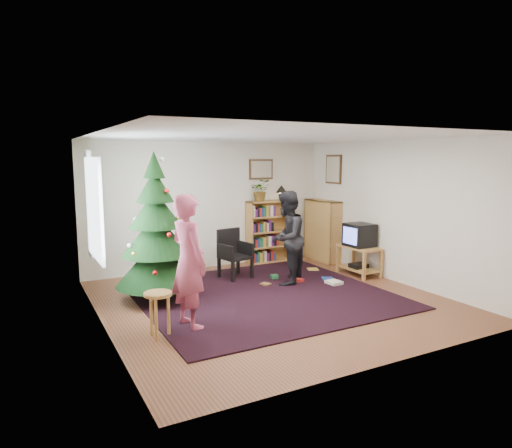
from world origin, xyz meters
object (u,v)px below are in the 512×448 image
person_by_chair (287,238)px  potted_plant (261,190)px  table_lamp (281,190)px  person_standing (189,262)px  bookshelf_back (269,231)px  crt_tv (359,235)px  picture_right (334,169)px  armchair (233,252)px  stool (158,303)px  picture_back (261,169)px  bookshelf_right (322,230)px  tv_stand (359,258)px  christmas_tree (156,239)px

person_by_chair → potted_plant: size_ratio=3.64×
table_lamp → person_standing: bearing=-137.6°
bookshelf_back → crt_tv: bearing=-61.6°
crt_tv → picture_right: bearing=77.5°
armchair → stool: bearing=-143.7°
picture_right → armchair: size_ratio=0.67×
picture_back → bookshelf_right: bearing=-25.2°
tv_stand → crt_tv: crt_tv is taller
bookshelf_back → tv_stand: bookshelf_back is taller
picture_right → person_standing: (-3.98, -2.22, -1.08)m
picture_back → bookshelf_right: size_ratio=0.42×
bookshelf_right → potted_plant: potted_plant is taller
christmas_tree → potted_plant: size_ratio=5.12×
picture_back → table_lamp: 0.62m
person_standing → tv_stand: bearing=-85.7°
crt_tv → stool: bearing=-163.8°
bookshelf_back → picture_right: bearing=-26.0°
bookshelf_back → person_standing: bearing=-134.6°
christmas_tree → bookshelf_back: bearing=27.8°
tv_stand → armchair: bearing=156.7°
picture_back → armchair: 2.07m
tv_stand → person_standing: size_ratio=0.47×
potted_plant → crt_tv: bearing=-56.8°
bookshelf_right → potted_plant: size_ratio=2.90×
picture_right → stool: 5.25m
christmas_tree → table_lamp: size_ratio=7.19×
picture_right → stool: (-4.43, -2.38, -1.51)m
person_standing → person_by_chair: (2.19, 1.15, -0.06)m
tv_stand → armchair: 2.36m
person_by_chair → table_lamp: 2.01m
stool → person_standing: 0.65m
picture_right → armchair: bearing=-174.5°
bookshelf_right → tv_stand: bearing=174.8°
picture_back → picture_right: bearing=-28.7°
crt_tv → stool: crt_tv is taller
bookshelf_right → tv_stand: size_ratio=1.59×
tv_stand → crt_tv: size_ratio=1.68×
armchair → potted_plant: 1.67m
person_by_chair → christmas_tree: bearing=-43.9°
bookshelf_right → crt_tv: bearing=174.7°
tv_stand → potted_plant: size_ratio=1.83×
picture_back → potted_plant: 0.45m
bookshelf_right → stool: bearing=120.6°
bookshelf_right → person_by_chair: person_by_chair is taller
picture_back → bookshelf_back: (0.12, -0.14, -1.29)m
bookshelf_back → stool: bearing=-137.4°
christmas_tree → table_lamp: (3.12, 1.49, 0.56)m
tv_stand → person_by_chair: person_by_chair is taller
table_lamp → stool: bearing=-139.9°
christmas_tree → tv_stand: size_ratio=2.80×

